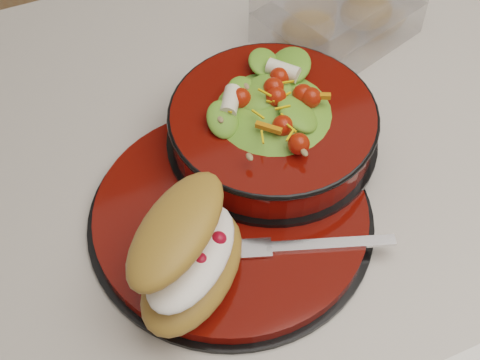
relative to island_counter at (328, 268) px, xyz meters
name	(u,v)px	position (x,y,z in m)	size (l,w,h in m)	color
island_counter	(328,268)	(0.00, 0.00, 0.00)	(1.24, 0.74, 0.90)	white
dinner_plate	(232,215)	(-0.24, -0.11, 0.46)	(0.32, 0.32, 0.02)	black
salad_bowl	(273,119)	(-0.15, -0.04, 0.50)	(0.25, 0.25, 0.10)	black
croissant	(189,253)	(-0.31, -0.17, 0.51)	(0.17, 0.18, 0.09)	#A37431
fork	(308,245)	(-0.18, -0.19, 0.47)	(0.17, 0.08, 0.00)	silver
pastry_box	(339,11)	(0.02, 0.12, 0.49)	(0.24, 0.20, 0.09)	white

